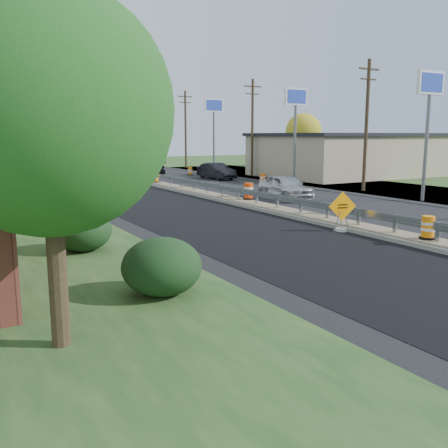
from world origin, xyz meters
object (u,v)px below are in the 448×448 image
barrel_median_near (428,228)px  barrel_shoulder_mid (262,179)px  barrel_shoulder_far (190,171)px  car_dark_far (150,167)px  barrel_median_far (155,177)px  car_dark_mid (216,171)px  car_silver (286,187)px  barrel_median_mid (249,192)px  caution_sign (342,221)px

barrel_median_near → barrel_shoulder_mid: bearing=70.5°
barrel_shoulder_far → car_dark_far: size_ratio=0.15×
barrel_median_far → car_dark_mid: size_ratio=0.19×
barrel_shoulder_mid → car_silver: 9.97m
barrel_median_mid → barrel_median_far: 13.16m
barrel_shoulder_mid → car_silver: (-4.36, -8.96, 0.39)m
barrel_median_near → barrel_median_far: 26.38m
car_dark_far → barrel_shoulder_mid: bearing=113.3°
car_dark_mid → barrel_median_mid: bearing=-116.9°
barrel_median_mid → barrel_shoulder_mid: (7.48, 9.37, -0.30)m
caution_sign → car_dark_mid: (7.90, 25.11, 0.32)m
car_silver → car_dark_far: 23.09m
barrel_shoulder_far → barrel_shoulder_mid: bearing=-85.0°
barrel_shoulder_far → car_silver: size_ratio=0.17×
car_dark_mid → car_dark_far: bearing=108.7°
barrel_median_near → barrel_median_far: size_ratio=1.02×
barrel_shoulder_mid → barrel_median_mid: bearing=-128.6°
barrel_median_far → car_dark_mid: bearing=18.3°
car_dark_mid → car_silver: bearing=-106.8°
caution_sign → car_dark_mid: size_ratio=0.37×
barrel_median_mid → car_dark_far: (3.04, 23.50, 0.05)m
barrel_median_mid → car_dark_far: 23.70m
caution_sign → barrel_median_mid: size_ratio=1.73×
barrel_shoulder_mid → barrel_shoulder_far: barrel_shoulder_mid is taller
barrel_median_mid → car_dark_far: size_ratio=0.19×
barrel_shoulder_mid → car_silver: size_ratio=0.18×
barrel_median_near → barrel_median_mid: 13.25m
barrel_median_near → barrel_shoulder_mid: (8.00, 22.61, -0.24)m
caution_sign → car_dark_far: bearing=100.2°
barrel_median_mid → car_dark_mid: (6.45, 15.49, 0.05)m
car_dark_mid → barrel_shoulder_far: bearing=85.7°
caution_sign → barrel_shoulder_mid: (8.93, 18.99, -0.03)m
barrel_median_mid → barrel_shoulder_far: (6.45, 21.04, -0.32)m
barrel_shoulder_far → car_dark_far: (-3.41, 2.46, 0.37)m
barrel_median_near → car_dark_mid: bearing=76.3°
caution_sign → barrel_median_mid: caution_sign is taller
barrel_median_mid → barrel_median_far: bearing=92.8°
caution_sign → barrel_shoulder_far: bearing=93.5°
car_silver → car_dark_far: size_ratio=0.90×
barrel_median_far → barrel_median_near: bearing=-89.7°
barrel_median_near → barrel_median_mid: size_ratio=0.88×
barrel_shoulder_mid → car_dark_mid: (-1.03, 6.12, 0.35)m
car_dark_far → car_silver: bearing=96.0°
barrel_shoulder_far → barrel_median_far: bearing=-131.9°
barrel_shoulder_mid → barrel_median_near: bearing=-109.5°
caution_sign → barrel_median_far: (0.81, 22.76, 0.20)m
barrel_median_near → barrel_median_mid: barrel_median_mid is taller
barrel_median_mid → barrel_shoulder_far: barrel_median_mid is taller
barrel_median_mid → car_dark_far: bearing=82.6°
barrel_median_mid → car_silver: 3.14m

